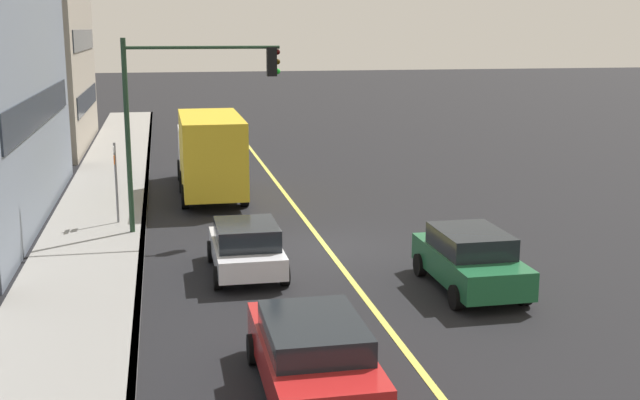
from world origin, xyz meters
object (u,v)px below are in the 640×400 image
at_px(car_white, 246,247).
at_px(traffic_light_mast, 185,101).
at_px(truck_yellow, 210,152).
at_px(car_red, 312,353).
at_px(street_sign_post, 116,178).
at_px(car_green, 470,259).

distance_m(car_white, traffic_light_mast, 5.96).
bearing_deg(traffic_light_mast, truck_yellow, -9.92).
relative_size(car_red, street_sign_post, 1.60).
distance_m(car_red, traffic_light_mast, 12.66).
xyz_separation_m(car_green, street_sign_post, (8.43, 9.01, 0.86)).
relative_size(truck_yellow, traffic_light_mast, 1.34).
bearing_deg(car_green, street_sign_post, 46.90).
xyz_separation_m(car_red, traffic_light_mast, (12.04, 1.73, 3.49)).
bearing_deg(traffic_light_mast, street_sign_post, 58.92).
height_order(car_white, truck_yellow, truck_yellow).
distance_m(truck_yellow, street_sign_post, 5.75).
height_order(car_red, car_green, car_green).
distance_m(car_red, car_green, 7.05).
bearing_deg(car_red, car_green, -44.83).
distance_m(traffic_light_mast, street_sign_post, 3.74).
relative_size(car_red, car_white, 1.18).
relative_size(car_green, truck_yellow, 0.49).
bearing_deg(truck_yellow, traffic_light_mast, 170.08).
height_order(car_red, traffic_light_mast, traffic_light_mast).
relative_size(truck_yellow, street_sign_post, 2.93).
bearing_deg(car_green, car_white, 65.71).
bearing_deg(street_sign_post, car_green, -133.10).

